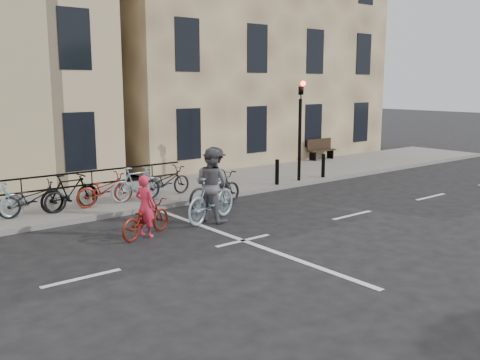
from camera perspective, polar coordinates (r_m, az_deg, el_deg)
ground at (r=12.83m, az=0.33°, el=-6.50°), size 120.00×120.00×0.00m
building_east at (r=28.18m, az=-2.18°, el=15.23°), size 14.00×10.00×12.00m
traffic_light at (r=19.71m, az=6.44°, el=6.57°), size 0.18×0.30×3.90m
bollard_east at (r=19.03m, az=3.97°, el=0.86°), size 0.14×0.14×0.90m
bollard_west at (r=20.71m, az=8.87°, el=1.53°), size 0.14×0.14×0.90m
bench at (r=25.66m, az=8.58°, el=3.37°), size 1.60×0.41×0.97m
parked_bikes at (r=15.54m, az=-21.34°, el=-1.79°), size 10.40×1.23×1.05m
cyclist_pink at (r=13.27m, az=-10.04°, el=-3.72°), size 1.81×1.20×1.52m
cyclist_grey at (r=14.45m, az=-3.07°, el=-1.28°), size 2.15×1.23×2.01m
cyclist_dark at (r=16.13m, az=-2.71°, el=-0.39°), size 2.14×1.27×1.83m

